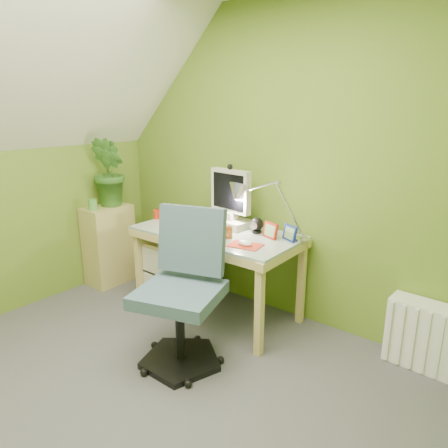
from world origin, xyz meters
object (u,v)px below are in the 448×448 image
Objects in this scene: potted_plant at (110,172)px; radiator at (424,336)px; desk at (216,273)px; side_ledge at (109,245)px; monitor at (231,196)px; task_chair at (179,291)px; desk_lamp at (280,196)px.

radiator is (2.65, 0.38, -0.84)m from potted_plant.
desk is 2.05× the size of potted_plant.
radiator is (1.50, 0.27, -0.13)m from desk.
desk is 1.75× the size of side_ledge.
side_ledge reaches higher than radiator.
monitor is 0.80× the size of potted_plant.
task_chair is at bearing -21.93° from potted_plant.
side_ledge is at bearing 142.27° from task_chair.
side_ledge is 1.55m from task_chair.
side_ledge is 0.69m from potted_plant.
potted_plant is at bearing -160.19° from monitor.
monitor reaches higher than task_chair.
desk is 0.63m from monitor.
monitor is 0.81× the size of desk_lamp.
monitor is 1.67m from radiator.
desk is 2.94× the size of radiator.
task_chair is at bearing -19.74° from side_ledge.
side_ledge is (-1.64, -0.34, -0.63)m from desk_lamp.
monitor is 1.19m from potted_plant.
side_ledge is 2.72m from radiator.
task_chair reaches higher than radiator.
monitor is 1.14× the size of radiator.
monitor is 0.68× the size of side_ledge.
desk_lamp is 1.31m from radiator.
task_chair reaches higher than desk.
potted_plant is 2.81m from radiator.
desk is 0.75m from task_chair.
monitor is at bearing 14.17° from potted_plant.
potted_plant reaches higher than desk.
monitor is 0.45m from desk_lamp.
side_ledge is at bearing -173.48° from desk.
monitor is at bearing -174.68° from radiator.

